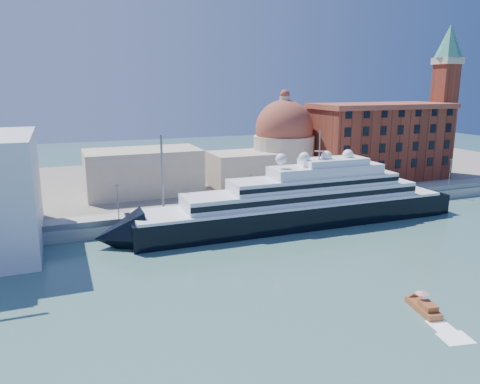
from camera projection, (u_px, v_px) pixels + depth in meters
name	position (u px, v px, depth m)	size (l,w,h in m)	color
ground	(318.00, 266.00, 81.75)	(400.00, 400.00, 0.00)	#3D6A68
quay	(245.00, 211.00, 112.30)	(180.00, 10.00, 2.50)	gray
land	(197.00, 180.00, 149.54)	(260.00, 72.00, 2.00)	slate
quay_fence	(253.00, 208.00, 107.80)	(180.00, 0.10, 1.20)	slate
superyacht	(286.00, 208.00, 103.52)	(82.90, 11.49, 24.78)	black
water_taxi	(424.00, 307.00, 65.24)	(3.24, 6.58, 2.99)	brown
warehouse	(380.00, 141.00, 144.24)	(43.00, 19.00, 23.25)	maroon
campanile	(445.00, 91.00, 149.36)	(8.40, 8.40, 47.00)	maroon
church	(235.00, 156.00, 133.89)	(66.00, 18.00, 25.50)	beige
lamp_posts	(196.00, 181.00, 104.29)	(120.80, 2.40, 18.00)	slate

